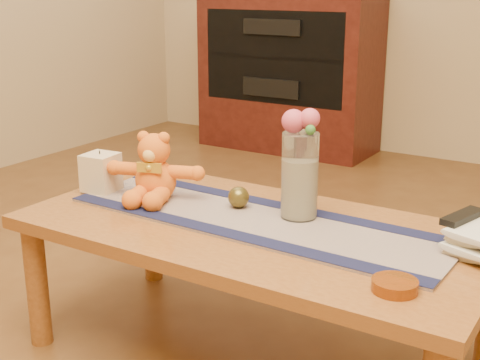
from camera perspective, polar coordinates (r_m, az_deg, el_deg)
The scene contains 29 objects.
floor at distance 2.16m, azimuth 1.17°, elevation -15.13°, with size 5.50×5.50×0.00m, color #563418.
coffee_table_top at distance 1.96m, azimuth 1.24°, elevation -4.42°, with size 1.40×0.70×0.04m, color brown.
table_leg_fl at distance 2.24m, azimuth -17.22°, elevation -8.73°, with size 0.07×0.07×0.41m, color brown.
table_leg_bl at distance 2.61m, azimuth -7.64°, elevation -4.31°, with size 0.07×0.07×0.41m, color brown.
persian_runner at distance 1.98m, azimuth 1.28°, elevation -3.46°, with size 1.20×0.35×0.01m, color #1B244D.
runner_border_near at distance 1.87m, azimuth -1.11°, elevation -4.60°, with size 1.20×0.06×0.00m, color #121537.
runner_border_far at distance 2.10m, azimuth 3.40°, elevation -2.17°, with size 1.20×0.06×0.00m, color #121537.
teddy_bear at distance 2.16m, azimuth -7.38°, elevation 1.15°, with size 0.31×0.26×0.21m, color orange, non-canonical shape.
pillar_candle at distance 2.28m, azimuth -11.99°, elevation 0.68°, with size 0.11×0.11×0.13m, color beige.
candle_wick at distance 2.26m, azimuth -12.10°, elevation 2.37°, with size 0.00×0.00×0.01m, color black.
glass_vase at distance 1.96m, azimuth 5.21°, elevation 0.38°, with size 0.11×0.11×0.26m, color silver.
potpourri_fill at distance 1.97m, azimuth 5.18°, elevation -0.71°, with size 0.09×0.09×0.18m, color beige.
rose_left at distance 1.92m, azimuth 4.67°, elevation 5.12°, with size 0.07×0.07×0.07m, color #C44560.
rose_right at distance 1.91m, azimuth 6.09°, elevation 5.33°, with size 0.06×0.06×0.06m, color #C44560.
blue_flower_back at distance 1.95m, azimuth 6.07°, elevation 5.04°, with size 0.04×0.04×0.04m, color #48519E.
blue_flower_side at distance 1.95m, azimuth 4.81°, elevation 4.87°, with size 0.04×0.04×0.04m, color #48519E.
leaf_sprig at distance 1.89m, azimuth 6.14°, elevation 4.35°, with size 0.03×0.03×0.03m, color #33662D.
bronze_ball at distance 2.06m, azimuth -0.13°, elevation -1.50°, with size 0.07×0.07×0.07m, color #4E421A.
book_bottom at distance 1.90m, azimuth 18.71°, elevation -5.07°, with size 0.17×0.22×0.02m, color beige.
book_lower at distance 1.89m, azimuth 18.84°, elevation -4.61°, with size 0.16×0.22×0.02m, color beige.
book_upper at distance 1.89m, azimuth 18.71°, elevation -3.94°, with size 0.17×0.22×0.02m, color beige.
book_top at distance 1.88m, azimuth 18.95°, elevation -3.51°, with size 0.16×0.22×0.02m, color beige.
tv_remote at distance 1.87m, azimuth 18.77°, elevation -3.03°, with size 0.04×0.16×0.02m, color black.
amber_dish at distance 1.59m, azimuth 13.29°, elevation -8.91°, with size 0.11×0.11×0.03m, color #BF5914.
media_cabinet at distance 4.62m, azimuth 4.31°, elevation 9.48°, with size 1.20×0.50×1.10m, color black.
cabinet_cavity at distance 4.40m, azimuth 2.88°, elevation 10.58°, with size 1.02×0.03×0.61m, color black.
cabinet_shelf at distance 4.47m, azimuth 3.42°, elevation 10.67°, with size 1.02×0.20×0.03m, color black.
stereo_upper at distance 4.47m, azimuth 3.60°, elevation 13.22°, with size 0.42×0.28×0.10m, color black.
stereo_lower at distance 4.52m, azimuth 3.50°, elevation 8.20°, with size 0.42×0.28×0.12m, color black.
Camera 1 is at (0.93, -1.57, 1.14)m, focal length 49.12 mm.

